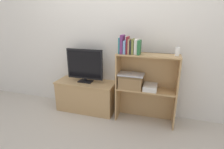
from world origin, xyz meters
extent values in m
plane|color=#BCB2A3|center=(0.00, 0.00, 0.00)|extent=(16.00, 16.00, 0.00)
cube|color=silver|center=(0.00, 0.41, 1.20)|extent=(10.00, 0.05, 2.40)
cube|color=tan|center=(-0.46, 0.19, 0.24)|extent=(0.93, 0.37, 0.48)
cube|color=tan|center=(-0.46, 0.19, 0.49)|extent=(0.95, 0.39, 0.02)
cube|color=black|center=(-0.46, 0.19, 0.50)|extent=(0.22, 0.14, 0.01)
cylinder|color=black|center=(-0.46, 0.19, 0.53)|extent=(0.04, 0.04, 0.04)
cube|color=black|center=(-0.46, 0.19, 0.79)|extent=(0.58, 0.04, 0.47)
cube|color=black|center=(-0.46, 0.17, 0.79)|extent=(0.54, 0.00, 0.41)
cube|color=tan|center=(0.10, 0.14, 0.26)|extent=(0.02, 0.28, 0.51)
cube|color=tan|center=(0.91, 0.14, 0.26)|extent=(0.02, 0.28, 0.51)
cube|color=tan|center=(0.50, 0.27, 0.26)|extent=(0.80, 0.02, 0.51)
cube|color=tan|center=(0.50, 0.14, 0.50)|extent=(0.80, 0.28, 0.02)
cube|color=tan|center=(0.10, 0.14, 0.76)|extent=(0.02, 0.28, 0.50)
cube|color=tan|center=(0.91, 0.14, 0.76)|extent=(0.02, 0.28, 0.50)
cube|color=tan|center=(0.50, 0.27, 0.76)|extent=(0.80, 0.02, 0.50)
cube|color=tan|center=(0.50, 0.14, 1.00)|extent=(0.80, 0.28, 0.02)
cube|color=#1E7075|center=(0.13, 0.10, 1.11)|extent=(0.02, 0.14, 0.21)
cube|color=#6B2D66|center=(0.16, 0.10, 1.13)|extent=(0.04, 0.15, 0.25)
cube|color=#709ECC|center=(0.20, 0.10, 1.10)|extent=(0.03, 0.15, 0.18)
cube|color=maroon|center=(0.23, 0.10, 1.12)|extent=(0.02, 0.13, 0.23)
cube|color=tan|center=(0.25, 0.10, 1.11)|extent=(0.02, 0.15, 0.20)
cube|color=#232328|center=(0.28, 0.10, 1.09)|extent=(0.02, 0.13, 0.18)
cube|color=olive|center=(0.30, 0.10, 1.11)|extent=(0.03, 0.13, 0.20)
cube|color=silver|center=(0.34, 0.10, 1.11)|extent=(0.04, 0.12, 0.20)
cube|color=#286638|center=(0.39, 0.10, 1.10)|extent=(0.03, 0.16, 0.18)
cube|color=white|center=(0.86, 0.14, 1.06)|extent=(0.05, 0.04, 0.11)
cylinder|color=silver|center=(0.86, 0.14, 1.13)|extent=(0.01, 0.01, 0.03)
cube|color=#937047|center=(0.29, 0.12, 0.61)|extent=(0.32, 0.24, 0.19)
cube|color=brown|center=(0.29, 0.12, 0.69)|extent=(0.33, 0.24, 0.02)
cube|color=#BCBCC1|center=(0.29, 0.12, 0.71)|extent=(0.36, 0.23, 0.02)
cylinder|color=#99999E|center=(0.29, 0.12, 0.72)|extent=(0.02, 0.02, 0.00)
cube|color=silver|center=(0.56, 0.13, 0.55)|extent=(0.18, 0.24, 0.07)
camera|label=1|loc=(0.72, -2.19, 1.47)|focal=28.00mm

